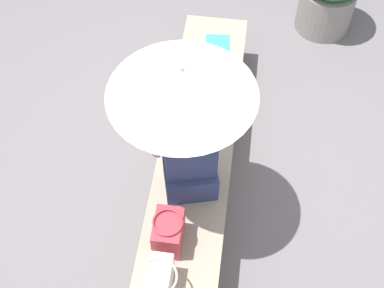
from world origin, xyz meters
TOP-DOWN VIEW (x-y plane):
  - ground_plane at (0.00, 0.00)m, footprint 14.00×14.00m
  - stone_bench at (0.00, 0.00)m, footprint 3.06×0.53m
  - person_seated at (-0.20, 0.00)m, footprint 0.36×0.51m
  - parasol at (-0.18, 0.04)m, footprint 0.84×0.84m
  - handbag_black at (-0.62, 0.08)m, footprint 0.25×0.18m
  - tote_bag_canvas at (-0.96, 0.08)m, footprint 0.31×0.23m
  - magazine at (1.17, -0.04)m, footprint 0.30×0.23m

SIDE VIEW (x-z plane):
  - ground_plane at x=0.00m, z-range 0.00..0.00m
  - stone_bench at x=0.00m, z-range 0.00..0.42m
  - magazine at x=1.17m, z-range 0.42..0.43m
  - handbag_black at x=-0.62m, z-range 0.41..0.68m
  - tote_bag_canvas at x=-0.96m, z-range 0.42..0.68m
  - person_seated at x=-0.20m, z-range 0.36..1.26m
  - parasol at x=-0.18m, z-range 0.86..2.01m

